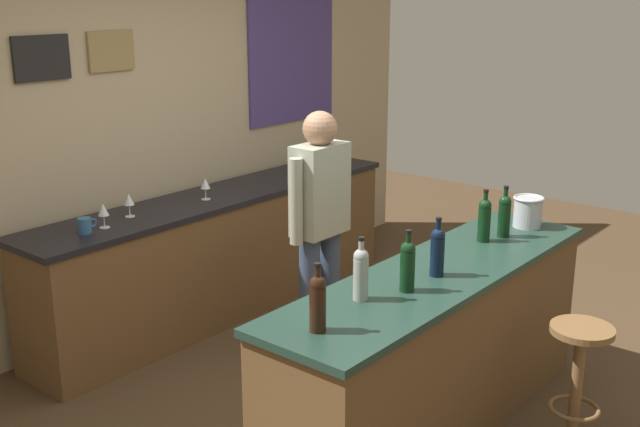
% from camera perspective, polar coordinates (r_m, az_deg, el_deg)
% --- Properties ---
extents(ground_plane, '(10.00, 10.00, 0.00)m').
position_cam_1_polar(ground_plane, '(4.62, 3.86, -13.80)').
color(ground_plane, '#4C3823').
extents(back_wall, '(6.00, 0.09, 2.80)m').
position_cam_1_polar(back_wall, '(5.52, -13.15, 6.48)').
color(back_wall, tan).
rests_on(back_wall, ground_plane).
extents(bar_counter, '(2.35, 0.60, 0.92)m').
position_cam_1_polar(bar_counter, '(4.22, 8.46, -10.00)').
color(bar_counter, brown).
rests_on(bar_counter, ground_plane).
extents(side_counter, '(3.14, 0.56, 0.90)m').
position_cam_1_polar(side_counter, '(5.71, -7.21, -2.90)').
color(side_counter, brown).
rests_on(side_counter, ground_plane).
extents(bartender, '(0.52, 0.21, 1.62)m').
position_cam_1_polar(bartender, '(4.75, -0.00, -0.59)').
color(bartender, '#384766').
rests_on(bartender, ground_plane).
extents(bar_stool, '(0.32, 0.32, 0.68)m').
position_cam_1_polar(bar_stool, '(4.23, 18.53, -10.63)').
color(bar_stool, brown).
rests_on(bar_stool, ground_plane).
extents(wine_bottle_a, '(0.07, 0.07, 0.31)m').
position_cam_1_polar(wine_bottle_a, '(3.25, -0.17, -6.48)').
color(wine_bottle_a, black).
rests_on(wine_bottle_a, bar_counter).
extents(wine_bottle_b, '(0.07, 0.07, 0.31)m').
position_cam_1_polar(wine_bottle_b, '(3.58, 3.03, -4.33)').
color(wine_bottle_b, '#999E99').
rests_on(wine_bottle_b, bar_counter).
extents(wine_bottle_c, '(0.07, 0.07, 0.31)m').
position_cam_1_polar(wine_bottle_c, '(3.70, 6.48, -3.73)').
color(wine_bottle_c, black).
rests_on(wine_bottle_c, bar_counter).
extents(wine_bottle_d, '(0.07, 0.07, 0.31)m').
position_cam_1_polar(wine_bottle_d, '(3.92, 8.66, -2.67)').
color(wine_bottle_d, black).
rests_on(wine_bottle_d, bar_counter).
extents(wine_bottle_e, '(0.07, 0.07, 0.31)m').
position_cam_1_polar(wine_bottle_e, '(4.50, 12.03, -0.35)').
color(wine_bottle_e, black).
rests_on(wine_bottle_e, bar_counter).
extents(wine_bottle_f, '(0.07, 0.07, 0.31)m').
position_cam_1_polar(wine_bottle_f, '(4.60, 13.45, -0.06)').
color(wine_bottle_f, black).
rests_on(wine_bottle_f, bar_counter).
extents(ice_bucket, '(0.19, 0.19, 0.19)m').
position_cam_1_polar(ice_bucket, '(4.84, 15.08, 0.17)').
color(ice_bucket, '#B7BABF').
rests_on(ice_bucket, bar_counter).
extents(wine_glass_a, '(0.07, 0.07, 0.16)m').
position_cam_1_polar(wine_glass_a, '(4.90, -15.69, 0.21)').
color(wine_glass_a, silver).
rests_on(wine_glass_a, side_counter).
extents(wine_glass_b, '(0.07, 0.07, 0.16)m').
position_cam_1_polar(wine_glass_b, '(5.10, -13.92, 0.95)').
color(wine_glass_b, silver).
rests_on(wine_glass_b, side_counter).
extents(wine_glass_c, '(0.07, 0.07, 0.16)m').
position_cam_1_polar(wine_glass_c, '(5.42, -8.46, 2.15)').
color(wine_glass_c, silver).
rests_on(wine_glass_c, side_counter).
extents(wine_glass_d, '(0.07, 0.07, 0.16)m').
position_cam_1_polar(wine_glass_d, '(6.46, 0.51, 4.63)').
color(wine_glass_d, silver).
rests_on(wine_glass_d, side_counter).
extents(coffee_mug, '(0.13, 0.08, 0.09)m').
position_cam_1_polar(coffee_mug, '(4.84, -16.93, -0.85)').
color(coffee_mug, '#336699').
rests_on(coffee_mug, side_counter).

